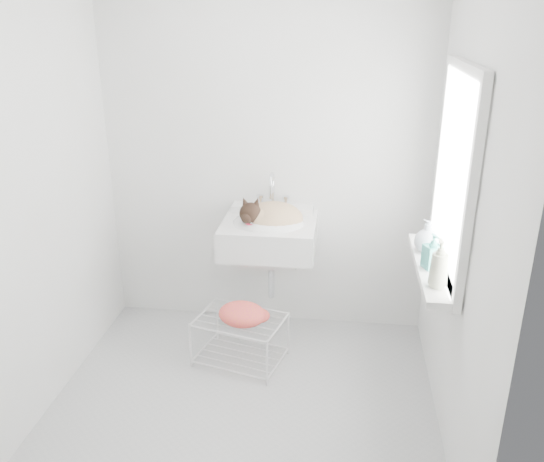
# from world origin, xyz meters

# --- Properties ---
(floor) EXTENTS (2.20, 2.00, 0.02)m
(floor) POSITION_xyz_m (0.00, 0.00, 0.00)
(floor) COLOR #A7A8A9
(floor) RESTS_ON ground
(back_wall) EXTENTS (2.20, 0.02, 2.50)m
(back_wall) POSITION_xyz_m (0.00, 1.00, 1.25)
(back_wall) COLOR white
(back_wall) RESTS_ON ground
(right_wall) EXTENTS (0.02, 2.00, 2.50)m
(right_wall) POSITION_xyz_m (1.10, 0.00, 1.25)
(right_wall) COLOR white
(right_wall) RESTS_ON ground
(left_wall) EXTENTS (0.02, 2.00, 2.50)m
(left_wall) POSITION_xyz_m (-1.10, 0.00, 1.25)
(left_wall) COLOR white
(left_wall) RESTS_ON ground
(window_glass) EXTENTS (0.01, 0.80, 1.00)m
(window_glass) POSITION_xyz_m (1.09, 0.20, 1.35)
(window_glass) COLOR white
(window_glass) RESTS_ON right_wall
(window_frame) EXTENTS (0.04, 0.90, 1.10)m
(window_frame) POSITION_xyz_m (1.07, 0.20, 1.35)
(window_frame) COLOR white
(window_frame) RESTS_ON right_wall
(windowsill) EXTENTS (0.16, 0.88, 0.04)m
(windowsill) POSITION_xyz_m (1.01, 0.20, 0.83)
(windowsill) COLOR white
(windowsill) RESTS_ON right_wall
(sink) EXTENTS (0.60, 0.53, 0.24)m
(sink) POSITION_xyz_m (0.05, 0.74, 0.85)
(sink) COLOR white
(sink) RESTS_ON back_wall
(faucet) EXTENTS (0.22, 0.15, 0.22)m
(faucet) POSITION_xyz_m (0.05, 0.92, 0.99)
(faucet) COLOR silver
(faucet) RESTS_ON sink
(cat) EXTENTS (0.46, 0.40, 0.26)m
(cat) POSITION_xyz_m (0.07, 0.72, 0.89)
(cat) COLOR tan
(cat) RESTS_ON sink
(wire_rack) EXTENTS (0.60, 0.48, 0.31)m
(wire_rack) POSITION_xyz_m (-0.09, 0.42, 0.15)
(wire_rack) COLOR silver
(wire_rack) RESTS_ON floor
(towel) EXTENTS (0.34, 0.27, 0.12)m
(towel) POSITION_xyz_m (-0.06, 0.36, 0.34)
(towel) COLOR orange
(towel) RESTS_ON wire_rack
(bottle_a) EXTENTS (0.09, 0.09, 0.21)m
(bottle_a) POSITION_xyz_m (1.00, -0.07, 0.85)
(bottle_a) COLOR beige
(bottle_a) RESTS_ON windowsill
(bottle_b) EXTENTS (0.11, 0.11, 0.19)m
(bottle_b) POSITION_xyz_m (1.00, 0.15, 0.85)
(bottle_b) COLOR teal
(bottle_b) RESTS_ON windowsill
(bottle_c) EXTENTS (0.20, 0.20, 0.18)m
(bottle_c) POSITION_xyz_m (1.00, 0.38, 0.85)
(bottle_c) COLOR silver
(bottle_c) RESTS_ON windowsill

